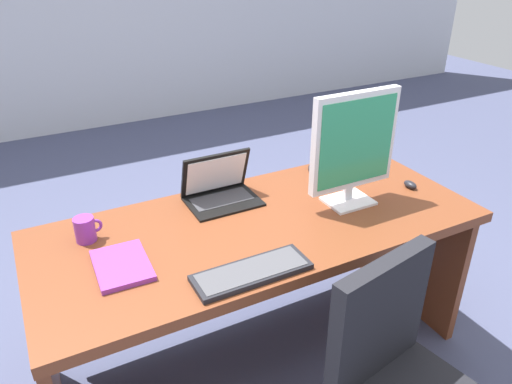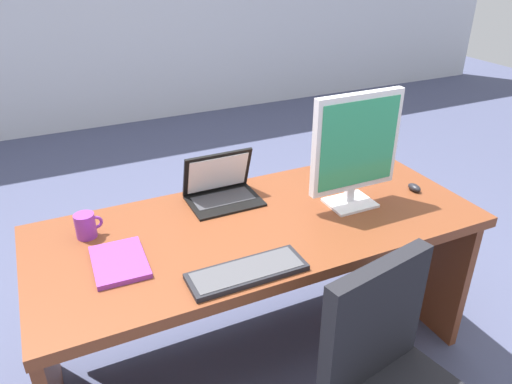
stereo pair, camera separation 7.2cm
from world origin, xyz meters
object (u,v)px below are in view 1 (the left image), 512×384
at_px(monitor, 354,145).
at_px(keyboard, 252,272).
at_px(desk, 255,256).
at_px(coffee_mug, 86,229).
at_px(book, 122,265).
at_px(desk_lamp, 327,118).
at_px(laptop, 219,185).
at_px(mouse, 410,185).

xyz_separation_m(monitor, keyboard, (-0.61, -0.26, -0.26)).
bearing_deg(desk, coffee_mug, 167.60).
distance_m(keyboard, book, 0.46).
relative_size(desk_lamp, coffee_mug, 3.69).
distance_m(laptop, book, 0.60).
distance_m(mouse, desk_lamp, 0.50).
relative_size(monitor, laptop, 1.61).
relative_size(mouse, coffee_mug, 0.68).
bearing_deg(monitor, keyboard, -156.77).
xyz_separation_m(laptop, mouse, (0.83, -0.31, -0.05)).
bearing_deg(coffee_mug, desk_lamp, 4.25).
bearing_deg(book, desk, 9.13).
relative_size(monitor, book, 1.90).
bearing_deg(book, keyboard, -32.61).
xyz_separation_m(laptop, coffee_mug, (-0.58, -0.07, -0.02)).
relative_size(desk, desk_lamp, 4.69).
xyz_separation_m(desk, mouse, (0.76, -0.10, 0.21)).
relative_size(monitor, keyboard, 1.19).
relative_size(laptop, desk_lamp, 0.79).
distance_m(mouse, book, 1.34).
bearing_deg(laptop, monitor, -31.15).
distance_m(desk_lamp, book, 1.15).
bearing_deg(book, coffee_mug, 107.55).
height_order(monitor, keyboard, monitor).
bearing_deg(mouse, keyboard, -165.67).
xyz_separation_m(desk, coffee_mug, (-0.65, 0.14, 0.24)).
relative_size(book, coffee_mug, 2.47).
xyz_separation_m(mouse, coffee_mug, (-1.41, 0.24, 0.03)).
bearing_deg(coffee_mug, desk, -12.40).
relative_size(desk, coffee_mug, 17.27).
height_order(mouse, desk_lamp, desk_lamp).
bearing_deg(desk, book, -170.87).
height_order(desk_lamp, book, desk_lamp).
relative_size(laptop, book, 1.18).
bearing_deg(mouse, book, 179.81).
xyz_separation_m(desk_lamp, coffee_mug, (-1.15, -0.09, -0.23)).
height_order(laptop, keyboard, laptop).
height_order(desk_lamp, coffee_mug, desk_lamp).
height_order(laptop, book, laptop).
xyz_separation_m(desk, book, (-0.58, -0.09, 0.21)).
distance_m(laptop, keyboard, 0.57).
distance_m(desk, laptop, 0.35).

